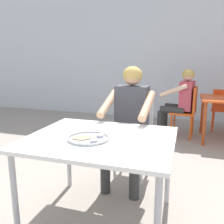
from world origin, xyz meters
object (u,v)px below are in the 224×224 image
(chair_red_left, at_px, (188,108))
(chair_red_far, at_px, (224,107))
(patron_background, at_px, (181,97))
(chair_foreground, at_px, (134,132))
(diner_foreground, at_px, (130,116))
(table_foreground, at_px, (100,145))
(thali_tray, at_px, (88,138))

(chair_red_left, relative_size, chair_red_far, 1.10)
(chair_red_far, height_order, patron_background, patron_background)
(chair_foreground, height_order, diner_foreground, diner_foreground)
(table_foreground, xyz_separation_m, chair_foreground, (0.08, 0.93, -0.15))
(diner_foreground, bearing_deg, thali_tray, -99.65)
(diner_foreground, xyz_separation_m, chair_red_far, (1.23, 2.37, -0.28))
(diner_foreground, height_order, chair_red_far, diner_foreground)
(chair_foreground, distance_m, diner_foreground, 0.33)
(table_foreground, height_order, patron_background, patron_background)
(chair_red_left, distance_m, chair_red_far, 0.84)
(patron_background, bearing_deg, chair_foreground, -106.11)
(thali_tray, xyz_separation_m, chair_red_left, (0.73, 2.61, -0.22))
(chair_red_far, bearing_deg, chair_foreground, -119.58)
(chair_red_far, distance_m, patron_background, 0.97)
(table_foreground, distance_m, thali_tray, 0.13)
(chair_red_left, bearing_deg, patron_background, 177.87)
(thali_tray, distance_m, chair_red_far, 3.46)
(diner_foreground, bearing_deg, chair_red_far, 62.57)
(table_foreground, distance_m, chair_red_far, 3.35)
(chair_red_left, height_order, chair_red_far, chair_red_left)
(chair_foreground, relative_size, patron_background, 0.75)
(thali_tray, bearing_deg, patron_background, 76.91)
(chair_foreground, distance_m, chair_red_far, 2.48)
(thali_tray, bearing_deg, chair_foreground, 81.87)
(table_foreground, relative_size, chair_red_left, 1.28)
(chair_foreground, relative_size, chair_red_far, 1.09)
(thali_tray, xyz_separation_m, patron_background, (0.61, 2.62, -0.03))
(diner_foreground, height_order, chair_red_left, diner_foreground)
(thali_tray, bearing_deg, chair_red_left, 74.29)
(chair_foreground, xyz_separation_m, chair_red_far, (1.22, 2.15, -0.04))
(chair_red_far, xyz_separation_m, patron_background, (-0.76, -0.55, 0.24))
(thali_tray, relative_size, chair_foreground, 0.37)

